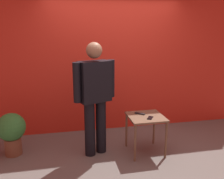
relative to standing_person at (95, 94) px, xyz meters
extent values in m
plane|color=#59544F|center=(0.49, -0.38, -0.99)|extent=(12.00, 12.00, 0.00)
cube|color=red|center=(0.49, 1.00, 0.46)|extent=(5.68, 0.12, 2.90)
cylinder|color=black|center=(-0.09, -0.04, -0.56)|extent=(0.21, 0.21, 0.88)
cylinder|color=black|center=(0.09, 0.03, -0.56)|extent=(0.21, 0.21, 0.88)
cube|color=black|center=(0.00, 0.00, 0.19)|extent=(0.53, 0.39, 0.62)
cube|color=red|center=(-0.04, 0.11, 0.22)|extent=(0.13, 0.06, 0.52)
cube|color=silver|center=(-0.05, 0.12, 0.21)|extent=(0.05, 0.02, 0.47)
cylinder|color=black|center=(-0.27, -0.10, 0.21)|extent=(0.15, 0.15, 0.59)
cylinder|color=black|center=(0.27, 0.10, 0.21)|extent=(0.15, 0.15, 0.59)
sphere|color=brown|center=(0.00, 0.00, 0.66)|extent=(0.24, 0.24, 0.24)
cube|color=brown|center=(0.79, -0.13, -0.39)|extent=(0.55, 0.55, 0.03)
cylinder|color=brown|center=(0.54, -0.38, -0.70)|extent=(0.04, 0.04, 0.59)
cylinder|color=brown|center=(1.04, -0.38, -0.70)|extent=(0.04, 0.04, 0.59)
cylinder|color=brown|center=(0.54, 0.12, -0.70)|extent=(0.04, 0.04, 0.59)
cylinder|color=brown|center=(1.04, 0.12, -0.70)|extent=(0.04, 0.04, 0.59)
cube|color=black|center=(0.82, -0.24, -0.37)|extent=(0.14, 0.16, 0.01)
cube|color=black|center=(0.72, -0.02, -0.36)|extent=(0.15, 0.15, 0.02)
cylinder|color=brown|center=(-1.30, 0.23, -0.85)|extent=(0.26, 0.26, 0.28)
sphere|color=#2D7233|center=(-1.30, 0.23, -0.53)|extent=(0.44, 0.44, 0.44)
camera|label=1|loc=(-0.48, -3.55, 0.95)|focal=38.79mm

